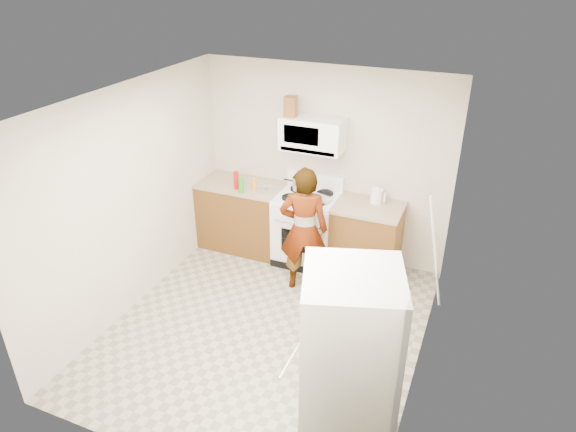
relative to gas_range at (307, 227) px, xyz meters
The scene contains 20 objects.
floor 1.56m from the gas_range, 86.14° to the right, with size 3.60×3.60×0.00m, color gray.
back_wall 0.83m from the gas_range, 72.00° to the left, with size 3.20×0.02×2.50m, color beige.
right_wall 2.37m from the gas_range, 41.25° to the right, with size 0.02×3.60×2.50m, color beige.
cabinet_left 0.94m from the gas_range, behind, with size 1.12×0.62×0.90m, color brown.
counter_left 1.03m from the gas_range, behind, with size 1.14×0.64×0.04m, color #9F856B.
cabinet_right 0.78m from the gas_range, ahead, with size 0.80×0.62×0.90m, color brown.
counter_right 0.89m from the gas_range, ahead, with size 0.82×0.64×0.04m, color #9F856B.
gas_range is the anchor object (origin of this frame).
microwave 1.22m from the gas_range, 90.00° to the left, with size 0.76×0.38×0.40m, color white.
person 0.68m from the gas_range, 73.43° to the right, with size 0.57×0.37×1.56m, color tan.
fridge 2.93m from the gas_range, 63.33° to the right, with size 0.70×0.70×1.70m, color silver.
kettle 1.00m from the gas_range, ahead, with size 0.15×0.15×0.18m, color white.
jug 1.56m from the gas_range, 164.96° to the left, with size 0.14×0.14×0.24m, color brown.
saucepan 0.55m from the gas_range, 140.98° to the left, with size 0.22×0.22×0.12m, color #A9A8AD.
tray 0.52m from the gas_range, 20.11° to the right, with size 0.25×0.16×0.05m, color white.
bottle_spray 1.09m from the gas_range, behind, with size 0.07×0.07×0.23m, color red.
bottle_hot_sauce 0.88m from the gas_range, 169.63° to the right, with size 0.06×0.06×0.17m, color orange.
bottle_green_cap 1.01m from the gas_range, 163.15° to the right, with size 0.06×0.06×0.20m, color #198E1F.
pot_lid 0.71m from the gas_range, behind, with size 0.27×0.27×0.01m, color white.
broom 1.71m from the gas_range, 13.71° to the right, with size 0.03×0.03×1.41m, color silver.
Camera 1 is at (1.91, -3.97, 3.66)m, focal length 32.00 mm.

